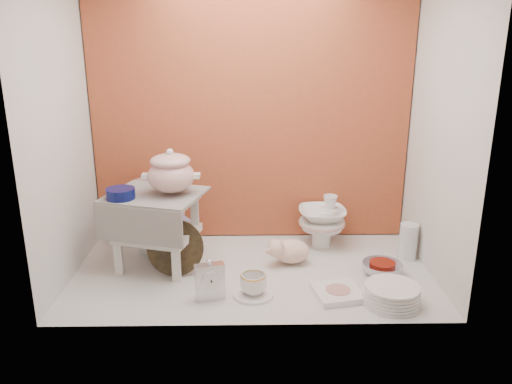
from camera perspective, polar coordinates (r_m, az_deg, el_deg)
ground at (r=2.65m, az=-0.43°, el=-8.81°), size 1.80×1.80×0.00m
niche_shell at (r=2.57m, az=-0.52°, el=12.00°), size 1.86×1.03×1.53m
step_stool at (r=2.68m, az=-10.92°, el=-4.22°), size 0.54×0.50×0.40m
soup_tureen at (r=2.57m, az=-9.45°, el=2.29°), size 0.33×0.33×0.23m
cobalt_bowl at (r=2.57m, az=-14.82°, el=-0.16°), size 0.14×0.14×0.05m
floral_platter at (r=2.95m, az=-11.81°, el=-2.21°), size 0.41×0.11×0.40m
blue_white_vase at (r=2.92m, az=-9.31°, el=-3.60°), size 0.29×0.29×0.27m
lacquer_tray at (r=2.61m, az=-8.96°, el=-6.15°), size 0.29×0.09×0.28m
mantel_clock at (r=2.37m, az=-5.15°, el=-9.70°), size 0.14×0.08×0.19m
plush_pig at (r=2.72m, az=3.96°, el=-6.56°), size 0.24×0.17×0.14m
teacup_saucer at (r=2.43m, az=-0.30°, el=-11.32°), size 0.20×0.20×0.01m
gold_rim_teacup at (r=2.40m, az=-0.31°, el=-10.16°), size 0.14×0.14×0.10m
lattice_dish at (r=2.45m, az=9.08°, el=-11.01°), size 0.25×0.25×0.03m
dinner_plate_stack at (r=2.42m, az=14.85°, el=-10.95°), size 0.35×0.35×0.09m
crystal_bowl at (r=2.68m, az=13.84°, el=-8.31°), size 0.25×0.25×0.06m
clear_glass_vase at (r=2.88m, az=16.57°, el=-5.28°), size 0.12×0.12×0.19m
porcelain_tower at (r=2.92m, az=7.36°, el=-3.17°), size 0.32×0.32×0.30m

